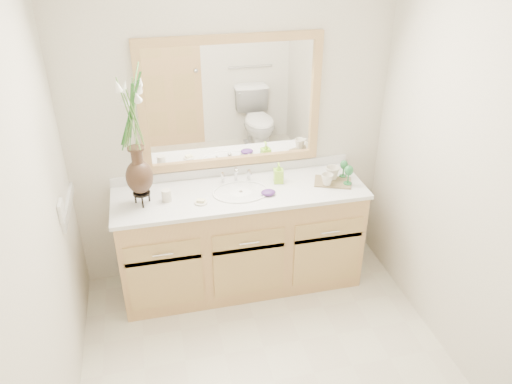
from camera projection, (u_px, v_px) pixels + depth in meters
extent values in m
plane|color=beige|center=(274.00, 381.00, 3.17)|extent=(2.60, 2.60, 0.00)
cube|color=silver|center=(232.00, 129.00, 3.68)|extent=(2.40, 0.02, 2.40)
cube|color=silver|center=(32.00, 254.00, 2.34)|extent=(0.02, 2.60, 2.40)
cube|color=silver|center=(483.00, 196.00, 2.82)|extent=(0.02, 2.60, 2.40)
cube|color=tan|center=(241.00, 240.00, 3.83)|extent=(1.80, 0.55, 0.80)
cube|color=silver|center=(240.00, 193.00, 3.63)|extent=(1.84, 0.57, 0.03)
ellipsoid|color=white|center=(241.00, 199.00, 3.63)|extent=(0.38, 0.30, 0.12)
cylinder|color=silver|center=(236.00, 174.00, 3.73)|extent=(0.02, 0.02, 0.11)
cylinder|color=silver|center=(223.00, 178.00, 3.72)|extent=(0.02, 0.02, 0.08)
cylinder|color=silver|center=(249.00, 175.00, 3.76)|extent=(0.02, 0.02, 0.08)
cube|color=white|center=(231.00, 103.00, 3.57)|extent=(1.20, 0.01, 0.85)
cube|color=tan|center=(230.00, 39.00, 3.34)|extent=(1.32, 0.04, 0.06)
cube|color=tan|center=(233.00, 161.00, 3.78)|extent=(1.32, 0.04, 0.06)
cube|color=tan|center=(142.00, 111.00, 3.44)|extent=(0.06, 0.04, 0.85)
cube|color=tan|center=(315.00, 97.00, 3.69)|extent=(0.06, 0.04, 0.85)
cube|color=white|center=(61.00, 210.00, 3.10)|extent=(0.02, 0.12, 0.12)
cylinder|color=black|center=(142.00, 193.00, 3.42)|extent=(0.12, 0.12, 0.01)
ellipsoid|color=black|center=(140.00, 177.00, 3.36)|extent=(0.18, 0.18, 0.24)
cylinder|color=black|center=(137.00, 157.00, 3.29)|extent=(0.08, 0.08, 0.11)
cylinder|color=#4C7A33|center=(132.00, 116.00, 3.15)|extent=(0.06, 0.06, 0.43)
cylinder|color=beige|center=(167.00, 195.00, 3.48)|extent=(0.07, 0.07, 0.09)
cylinder|color=beige|center=(201.00, 203.00, 3.47)|extent=(0.09, 0.09, 0.01)
cube|color=beige|center=(201.00, 201.00, 3.46)|extent=(0.06, 0.05, 0.02)
imported|color=#9CE235|center=(278.00, 174.00, 3.71)|extent=(0.07, 0.07, 0.14)
ellipsoid|color=#48236A|center=(268.00, 192.00, 3.57)|extent=(0.11, 0.09, 0.04)
cube|color=brown|center=(333.00, 182.00, 3.73)|extent=(0.32, 0.27, 0.01)
imported|color=beige|center=(327.00, 179.00, 3.66)|extent=(0.11, 0.10, 0.09)
imported|color=beige|center=(332.00, 173.00, 3.74)|extent=(0.14, 0.14, 0.10)
cylinder|color=#236A33|center=(348.00, 183.00, 3.69)|extent=(0.06, 0.06, 0.01)
cylinder|color=#236A33|center=(348.00, 178.00, 3.67)|extent=(0.01, 0.01, 0.09)
ellipsoid|color=#236A33|center=(349.00, 170.00, 3.64)|extent=(0.07, 0.07, 0.08)
cylinder|color=#236A33|center=(343.00, 176.00, 3.80)|extent=(0.06, 0.06, 0.01)
cylinder|color=#236A33|center=(343.00, 171.00, 3.78)|extent=(0.01, 0.01, 0.08)
ellipsoid|color=#236A33|center=(344.00, 165.00, 3.75)|extent=(0.06, 0.06, 0.07)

